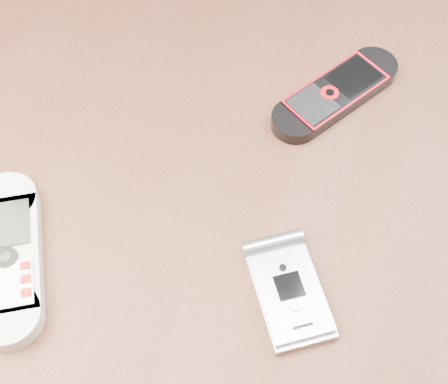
{
  "coord_description": "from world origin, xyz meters",
  "views": [
    {
      "loc": [
        0.09,
        -0.29,
        1.25
      ],
      "look_at": [
        0.01,
        0.0,
        0.76
      ],
      "focal_mm": 50.0,
      "sensor_mm": 36.0,
      "label": 1
    }
  ],
  "objects": [
    {
      "name": "table",
      "position": [
        0.0,
        0.0,
        0.64
      ],
      "size": [
        1.2,
        0.8,
        0.75
      ],
      "color": "black",
      "rests_on": "ground"
    },
    {
      "name": "nokia_white",
      "position": [
        -0.16,
        -0.12,
        0.76
      ],
      "size": [
        0.13,
        0.17,
        0.02
      ],
      "primitive_type": "cube",
      "rotation": [
        0.0,
        0.0,
        0.48
      ],
      "color": "beige",
      "rests_on": "table"
    },
    {
      "name": "nokia_black_red",
      "position": [
        0.08,
        0.15,
        0.76
      ],
      "size": [
        0.13,
        0.16,
        0.02
      ],
      "primitive_type": "cube",
      "rotation": [
        0.0,
        0.0,
        -0.59
      ],
      "color": "black",
      "rests_on": "table"
    },
    {
      "name": "motorola_razr",
      "position": [
        0.09,
        -0.08,
        0.76
      ],
      "size": [
        0.1,
        0.12,
        0.02
      ],
      "primitive_type": "cube",
      "rotation": [
        0.0,
        0.0,
        0.56
      ],
      "color": "silver",
      "rests_on": "table"
    }
  ]
}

